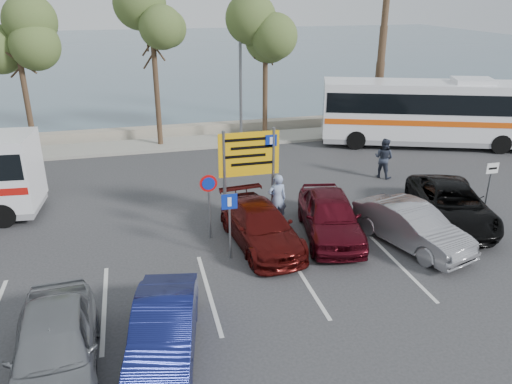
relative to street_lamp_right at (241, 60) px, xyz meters
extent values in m
plane|color=#303032|center=(-3.00, -13.52, -4.60)|extent=(120.00, 120.00, 0.00)
cube|color=#99978B|center=(-3.00, 0.48, -4.52)|extent=(44.00, 2.40, 0.15)
cube|color=gray|center=(-3.00, 2.48, -4.30)|extent=(48.00, 0.80, 0.60)
plane|color=#466371|center=(-3.00, 46.48, -4.59)|extent=(140.00, 140.00, 0.00)
cylinder|color=#382619|center=(-11.00, 0.48, -1.93)|extent=(0.28, 0.28, 5.04)
cylinder|color=#382619|center=(-4.50, 0.48, -1.65)|extent=(0.28, 0.28, 5.60)
cylinder|color=#382619|center=(1.50, 0.48, -1.86)|extent=(0.28, 0.28, 5.18)
cylinder|color=#382619|center=(8.50, 0.48, 0.55)|extent=(0.48, 0.48, 10.00)
cylinder|color=slate|center=(0.00, 0.08, -0.45)|extent=(0.16, 0.16, 8.00)
cylinder|color=slate|center=(-2.90, -10.32, -2.80)|extent=(0.12, 0.12, 3.60)
cylinder|color=slate|center=(-1.10, -10.32, -2.80)|extent=(0.12, 0.12, 3.60)
cube|color=#E9A80C|center=(-2.00, -10.32, -1.90)|extent=(2.20, 0.06, 1.60)
cube|color=#0C2699|center=(-1.20, -10.36, -1.45)|extent=(0.42, 0.01, 0.42)
cylinder|color=slate|center=(-3.60, -11.12, -3.50)|extent=(0.07, 0.07, 2.20)
cylinder|color=#B20C0C|center=(-3.60, -11.15, -2.55)|extent=(0.60, 0.03, 0.60)
cylinder|color=slate|center=(-3.20, -12.72, -3.50)|extent=(0.07, 0.07, 2.20)
cube|color=#0C2699|center=(-3.20, -12.74, -2.60)|extent=(0.50, 0.03, 0.50)
cylinder|color=slate|center=(6.80, -12.02, -3.50)|extent=(0.07, 0.07, 2.20)
cube|color=white|center=(6.80, -12.04, -2.60)|extent=(0.50, 0.03, 0.40)
cube|color=white|center=(10.12, -3.02, -2.57)|extent=(12.17, 6.50, 2.95)
cube|color=black|center=(10.12, -3.02, -2.05)|extent=(11.95, 6.46, 1.05)
cube|color=#DD4C0D|center=(10.12, -3.02, -3.05)|extent=(12.06, 6.49, 0.30)
cube|color=gray|center=(10.12, -3.02, -4.05)|extent=(12.04, 6.44, 0.55)
cube|color=white|center=(10.12, -3.02, -0.97)|extent=(2.43, 2.19, 0.24)
imported|color=gray|center=(-8.00, -17.02, -3.81)|extent=(2.13, 4.73, 1.58)
imported|color=#10164D|center=(-5.60, -16.78, -3.93)|extent=(2.12, 4.26, 1.34)
imported|color=#4C0E0C|center=(-2.00, -12.02, -3.92)|extent=(2.36, 4.83, 1.35)
imported|color=#4D0B15|center=(0.50, -12.02, -3.81)|extent=(2.69, 4.89, 1.58)
imported|color=black|center=(5.30, -12.02, -3.88)|extent=(3.82, 5.66, 1.44)
imported|color=gray|center=(2.90, -13.34, -3.88)|extent=(2.76, 4.61, 1.43)
imported|color=#879BC5|center=(-1.00, -10.56, -3.64)|extent=(0.70, 0.47, 1.92)
imported|color=#2D3343|center=(5.14, -7.02, -3.67)|extent=(1.10, 1.14, 1.86)
camera|label=1|loc=(-5.85, -26.70, 3.48)|focal=35.00mm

